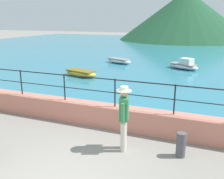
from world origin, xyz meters
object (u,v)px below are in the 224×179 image
at_px(boat_0, 81,73).
at_px(boat_1, 119,61).
at_px(bollard, 181,145).
at_px(boat_3, 184,65).
at_px(person_walking, 124,115).

height_order(boat_0, boat_1, same).
relative_size(bollard, boat_0, 0.26).
bearing_deg(boat_3, bollard, -83.23).
bearing_deg(person_walking, boat_1, 111.23).
bearing_deg(boat_3, boat_0, -139.47).
bearing_deg(bollard, boat_1, 117.09).
bearing_deg(bollard, boat_0, 133.48).
relative_size(bollard, boat_3, 0.26).
distance_m(person_walking, boat_1, 13.69).
bearing_deg(person_walking, boat_3, 89.79).
distance_m(boat_1, boat_3, 5.03).
xyz_separation_m(boat_0, boat_3, (5.45, 4.66, 0.07)).
height_order(person_walking, boat_1, person_walking).
distance_m(person_walking, boat_3, 12.13).
bearing_deg(boat_0, bollard, -46.52).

